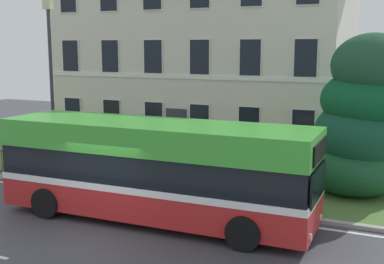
# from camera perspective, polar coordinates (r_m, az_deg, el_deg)

# --- Properties ---
(ground_plane) EXTENTS (60.00, 56.00, 0.18)m
(ground_plane) POSITION_cam_1_polar(r_m,az_deg,el_deg) (15.44, -9.65, -10.61)
(ground_plane) COLOR #3F3F46
(georgian_townhouse) EXTENTS (15.11, 8.22, 11.93)m
(georgian_townhouse) POSITION_cam_1_polar(r_m,az_deg,el_deg) (27.87, 1.87, 11.37)
(georgian_townhouse) COLOR beige
(georgian_townhouse) RESTS_ON ground_plane
(iron_verge_railing) EXTENTS (13.40, 0.04, 0.97)m
(iron_verge_railing) POSITION_cam_1_polar(r_m,az_deg,el_deg) (19.11, -10.40, -4.65)
(iron_verge_railing) COLOR black
(iron_verge_railing) RESTS_ON ground_plane
(evergreen_tree) EXTENTS (3.75, 3.58, 5.77)m
(evergreen_tree) POSITION_cam_1_polar(r_m,az_deg,el_deg) (18.54, 18.79, 1.00)
(evergreen_tree) COLOR #423328
(evergreen_tree) RESTS_ON ground_plane
(single_decker_bus) EXTENTS (9.86, 2.82, 3.05)m
(single_decker_bus) POSITION_cam_1_polar(r_m,az_deg,el_deg) (15.38, -4.17, -4.24)
(single_decker_bus) COLOR #B42221
(single_decker_bus) RESTS_ON ground_plane
(street_lamp_post) EXTENTS (0.36, 0.24, 6.97)m
(street_lamp_post) POSITION_cam_1_polar(r_m,az_deg,el_deg) (20.88, -15.71, 6.04)
(street_lamp_post) COLOR #333338
(street_lamp_post) RESTS_ON ground_plane
(litter_bin) EXTENTS (0.51, 0.51, 1.22)m
(litter_bin) POSITION_cam_1_polar(r_m,az_deg,el_deg) (22.52, -18.36, -2.51)
(litter_bin) COLOR black
(litter_bin) RESTS_ON ground_plane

